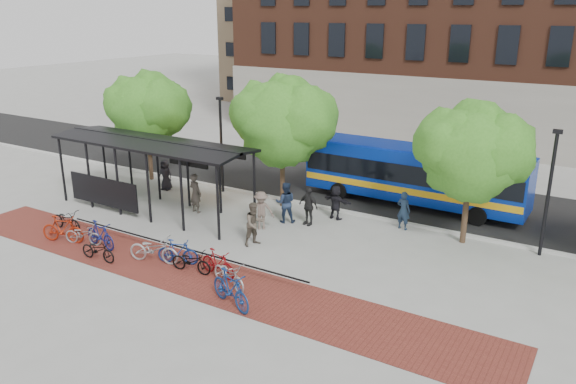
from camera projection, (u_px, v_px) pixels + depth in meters
The scene contains 31 objects.
ground at pixel (301, 239), 24.11m from camera, with size 160.00×160.00×0.00m, color #9E9E99.
asphalt_street at pixel (375, 191), 30.61m from camera, with size 160.00×8.00×0.01m, color black.
curb at pixel (342, 211), 27.34m from camera, with size 160.00×0.25×0.12m, color #B7B7B2.
brick_strip at pixel (189, 273), 21.04m from camera, with size 24.00×3.00×0.01m, color maroon.
bike_rack_rail at pixel (179, 257), 22.41m from camera, with size 12.00×0.05×0.95m, color black.
bus_shelter at pixel (150, 150), 26.82m from camera, with size 10.60×3.07×3.60m.
tree_a at pixel (148, 107), 31.42m from camera, with size 4.90×4.00×6.18m.
tree_b at pixel (285, 118), 26.89m from camera, with size 5.15×4.20×6.47m.
tree_c at pixel (474, 149), 22.57m from camera, with size 4.66×3.80×5.92m.
lamp_post_left at pixel (221, 142), 29.65m from camera, with size 0.35×0.20×5.12m.
lamp_post_right at pixel (549, 190), 21.73m from camera, with size 0.35×0.20×5.12m.
bus at pixel (414, 172), 27.91m from camera, with size 11.06×2.75×2.98m.
bike_0 at pixel (67, 220), 24.98m from camera, with size 0.65×1.85×0.97m, color black.
bike_1 at pixel (63, 229), 23.66m from camera, with size 0.55×1.96×1.18m, color #9A240E.
bike_2 at pixel (83, 234), 23.48m from camera, with size 0.59×1.70×0.89m, color gray.
bike_3 at pixel (100, 235), 23.14m from camera, with size 0.53×1.87×1.12m, color navy.
bike_4 at pixel (98, 250), 21.96m from camera, with size 0.59×1.69×0.89m, color black.
bike_6 at pixel (154, 249), 21.76m from camera, with size 0.73×2.09×1.10m, color #9B9C9E.
bike_7 at pixel (178, 252), 21.65m from camera, with size 0.47×1.67×1.00m, color navy.
bike_8 at pixel (191, 261), 20.96m from camera, with size 0.59×1.71×0.90m, color black.
bike_9 at pixel (218, 263), 20.65m from camera, with size 0.48×1.71×1.03m, color maroon.
bike_10 at pixel (229, 274), 19.81m from camera, with size 0.65×1.87×0.98m, color #A2A2A4.
bike_11 at pixel (231, 289), 18.48m from camera, with size 0.59×2.10×1.26m, color navy.
pedestrian_0 at pixel (165, 175), 30.59m from camera, with size 0.83×0.54×1.70m, color black.
pedestrian_1 at pixel (195, 193), 27.08m from camera, with size 0.71×0.47×1.94m, color #464038.
pedestrian_2 at pixel (285, 202), 25.82m from camera, with size 0.93×0.73×1.92m, color #1E2B46.
pedestrian_3 at pixel (261, 210), 25.01m from camera, with size 1.14×0.65×1.76m, color brown.
pedestrian_4 at pixel (308, 206), 25.53m from camera, with size 1.05×0.44×1.79m, color black.
pedestrian_5 at pixel (336, 202), 26.25m from camera, with size 1.52×0.48×1.64m, color black.
pedestrian_7 at pixel (404, 210), 25.01m from camera, with size 0.64×0.42×1.76m, color #1C2D43.
pedestrian_8 at pixel (255, 224), 23.29m from camera, with size 0.90×0.70×1.86m, color brown.
Camera 1 is at (11.11, -19.35, 9.38)m, focal length 35.00 mm.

